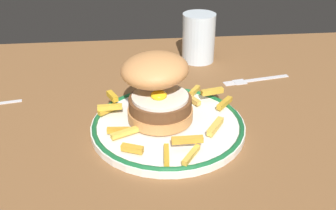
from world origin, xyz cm
name	(u,v)px	position (x,y,z in cm)	size (l,w,h in cm)	color
ground_plane	(132,132)	(0.00, 0.00, -2.00)	(117.95, 81.42, 4.00)	brown
dinner_plate	(168,125)	(5.95, -2.88, 0.84)	(25.08, 25.08, 1.60)	white
burger	(157,87)	(4.42, -0.81, 6.93)	(13.69, 13.92, 10.64)	#CD894B
fries_pile	(169,117)	(6.04, -2.98, 2.35)	(23.54, 23.05, 2.82)	gold
water_glass	(198,41)	(15.73, 25.46, 4.66)	(7.33, 7.33, 10.79)	silver
fork	(255,80)	(25.60, 13.65, 0.18)	(14.41, 3.93, 0.36)	silver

